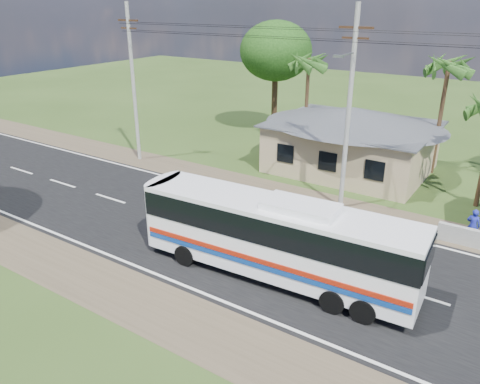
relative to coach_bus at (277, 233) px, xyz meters
name	(u,v)px	position (x,y,z in m)	size (l,w,h in m)	color
ground	(234,238)	(-3.52, 1.98, -2.11)	(120.00, 120.00, 0.00)	#2A4017
road	(234,237)	(-3.52, 1.98, -2.10)	(120.00, 16.00, 0.03)	black
house	(352,133)	(-2.52, 14.97, 0.53)	(12.40, 10.00, 5.00)	tan
utility_poles	(343,107)	(-0.85, 8.46, 3.65)	(32.80, 2.22, 11.00)	#9E9E99
palm_mid	(449,66)	(2.48, 17.48, 5.04)	(2.80, 2.80, 8.20)	#47301E
palm_far	(309,63)	(-7.52, 17.98, 4.56)	(2.80, 2.80, 7.70)	#47301E
tree_behind_house	(276,51)	(-11.52, 19.98, 5.00)	(6.00, 6.00, 9.61)	#47301E
coach_bus	(277,233)	(0.00, 0.00, 0.00)	(12.03, 3.21, 3.70)	white
person	(473,225)	(6.44, 8.15, -1.26)	(0.63, 0.41, 1.72)	#1C239A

